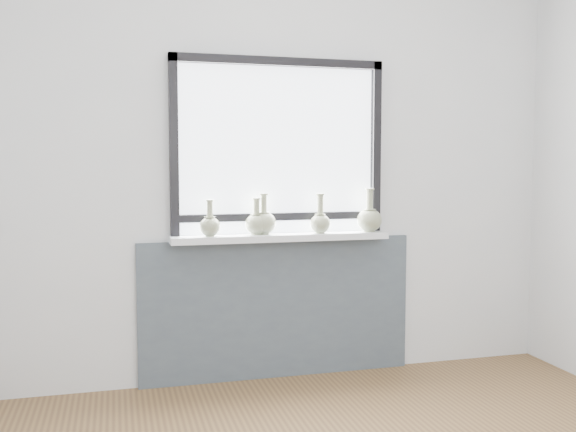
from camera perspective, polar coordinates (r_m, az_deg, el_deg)
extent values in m
cube|color=silver|center=(3.92, -1.00, 4.38)|extent=(3.60, 0.02, 2.60)
cube|color=#4B5761|center=(3.99, -0.87, -8.22)|extent=(1.70, 0.03, 0.86)
cube|color=white|center=(3.85, -0.62, -1.89)|extent=(1.32, 0.18, 0.04)
cube|color=black|center=(3.77, -10.12, 6.20)|extent=(0.05, 0.06, 1.05)
cube|color=black|center=(4.07, 7.78, 6.10)|extent=(0.05, 0.06, 1.05)
cube|color=black|center=(3.92, -0.82, 13.55)|extent=(1.30, 0.06, 0.05)
cube|color=black|center=(3.88, -0.81, -0.05)|extent=(1.20, 0.05, 0.04)
cube|color=white|center=(3.90, -0.91, 5.85)|extent=(1.20, 0.01, 1.00)
cylinder|color=#9BA27F|center=(3.74, -6.95, -1.74)|extent=(0.06, 0.06, 0.01)
ellipsoid|color=#9BA27F|center=(3.74, -6.96, -0.95)|extent=(0.12, 0.12, 0.11)
cone|color=#9BA27F|center=(3.73, -6.96, -0.28)|extent=(0.07, 0.07, 0.03)
cylinder|color=#9BA27F|center=(3.73, -6.97, 0.47)|extent=(0.04, 0.04, 0.11)
cylinder|color=#9BA27F|center=(3.72, -6.98, 1.36)|extent=(0.05, 0.05, 0.01)
cylinder|color=#9BA27F|center=(3.81, -2.82, -1.61)|extent=(0.06, 0.06, 0.01)
ellipsoid|color=#9BA27F|center=(3.80, -2.83, -0.74)|extent=(0.13, 0.13, 0.12)
cone|color=#9BA27F|center=(3.80, -2.83, -0.02)|extent=(0.07, 0.07, 0.03)
cylinder|color=#9BA27F|center=(3.79, -2.83, 0.69)|extent=(0.04, 0.04, 0.10)
cylinder|color=#9BA27F|center=(3.79, -2.84, 1.53)|extent=(0.05, 0.05, 0.01)
cylinder|color=#9BA27F|center=(3.83, -2.15, -1.57)|extent=(0.07, 0.07, 0.01)
ellipsoid|color=#9BA27F|center=(3.82, -2.16, -0.62)|extent=(0.15, 0.15, 0.14)
cone|color=#9BA27F|center=(3.82, -2.16, 0.15)|extent=(0.08, 0.08, 0.03)
cylinder|color=#9BA27F|center=(3.81, -2.16, 0.98)|extent=(0.04, 0.04, 0.12)
cylinder|color=#9BA27F|center=(3.81, -2.16, 1.95)|extent=(0.06, 0.06, 0.01)
cylinder|color=#9BA27F|center=(3.89, 2.87, -1.47)|extent=(0.06, 0.06, 0.01)
ellipsoid|color=#9BA27F|center=(3.88, 2.87, -0.68)|extent=(0.13, 0.13, 0.12)
cone|color=#9BA27F|center=(3.88, 2.88, -0.03)|extent=(0.07, 0.07, 0.03)
cylinder|color=#9BA27F|center=(3.88, 2.88, 0.89)|extent=(0.04, 0.04, 0.13)
cylinder|color=#9BA27F|center=(3.87, 2.88, 1.94)|extent=(0.05, 0.05, 0.01)
cylinder|color=#9BA27F|center=(4.00, 7.23, -1.33)|extent=(0.07, 0.07, 0.01)
ellipsoid|color=#9BA27F|center=(4.00, 7.24, -0.37)|extent=(0.15, 0.15, 0.14)
cone|color=#9BA27F|center=(3.99, 7.25, 0.40)|extent=(0.09, 0.09, 0.03)
cylinder|color=#9BA27F|center=(3.99, 7.26, 1.32)|extent=(0.04, 0.04, 0.14)
cylinder|color=#9BA27F|center=(3.99, 7.27, 2.38)|extent=(0.06, 0.06, 0.01)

